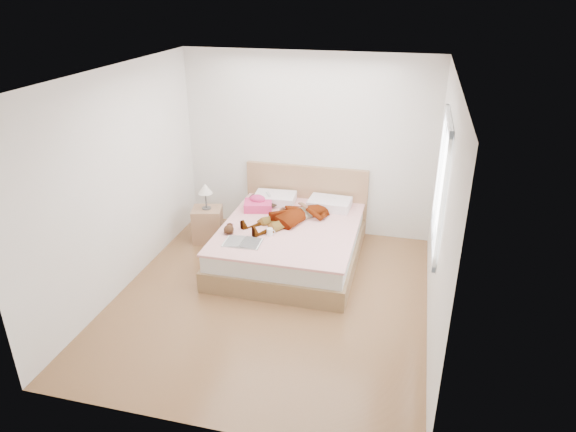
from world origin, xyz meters
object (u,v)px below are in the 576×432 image
Objects in this scene: towel at (258,204)px; plush_toy at (229,229)px; magazine at (243,242)px; phone at (269,194)px; nightstand at (208,222)px; woman at (296,212)px; bed at (291,239)px; coffee_mug at (270,232)px.

towel is 0.82m from plush_toy.
magazine is at bearing -41.44° from plush_toy.
nightstand is at bearing 152.98° from phone.
woman is 1.76× the size of nightstand.
towel is (-0.56, 0.34, 0.32)m from bed.
towel is at bearing 9.73° from nightstand.
bed reaches higher than magazine.
coffee_mug is at bearing 7.79° from plush_toy.
coffee_mug is at bearing -62.40° from towel.
coffee_mug is at bearing -114.63° from bed.
nightstand reaches higher than towel.
coffee_mug is (0.27, 0.30, 0.04)m from magazine.
plush_toy is (-0.52, -0.07, 0.01)m from coffee_mug.
woman is at bearing 60.45° from magazine.
phone is at bearing -177.94° from woman.
bed is 0.52m from coffee_mug.
coffee_mug is at bearing -28.79° from nightstand.
towel is (-0.59, 0.19, -0.02)m from woman.
towel reaches higher than magazine.
towel is 0.80m from nightstand.
coffee_mug is 0.52m from plush_toy.
phone is 0.04× the size of bed.
nightstand reaches higher than magazine.
woman is 1.36m from nightstand.
plush_toy is 0.94m from nightstand.
bed reaches higher than woman.
nightstand is at bearing 151.21° from coffee_mug.
phone is at bearing 130.57° from bed.
magazine is (-0.45, -0.69, 0.24)m from bed.
coffee_mug is 0.54× the size of plush_toy.
phone reaches higher than magazine.
coffee_mug is (0.38, -0.73, -0.04)m from towel.
towel reaches higher than coffee_mug.
bed is 1.31m from nightstand.
woman is at bearing -87.94° from phone.
magazine is at bearing -83.46° from towel.
towel is 0.51× the size of nightstand.
bed reaches higher than phone.
phone is 1.05m from plush_toy.
bed is 0.73m from towel.
bed is 4.45× the size of magazine.
plush_toy is at bearing 138.56° from magazine.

